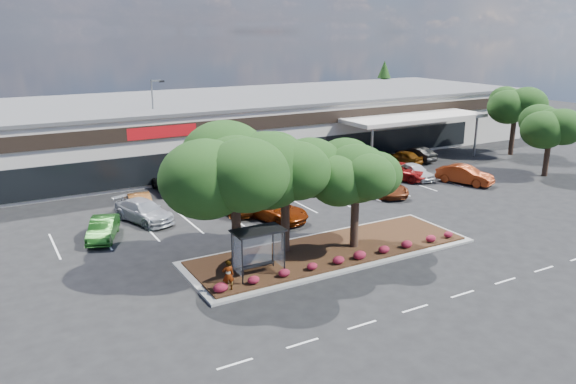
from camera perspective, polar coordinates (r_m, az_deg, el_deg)
ground at (r=32.70m, az=11.24°, el=-7.74°), size 160.00×160.00×0.00m
retail_store at (r=60.58m, az=-9.89°, el=6.41°), size 80.40×25.20×6.25m
landscape_island at (r=34.43m, az=4.36°, el=-5.99°), size 18.00×6.00×0.26m
lane_markings at (r=40.49m, az=1.49°, el=-2.71°), size 33.12×20.06×0.01m
shrub_row at (r=32.70m, az=6.43°, el=-6.54°), size 17.00×0.80×0.50m
bus_shelter at (r=30.21m, az=-3.17°, el=-4.74°), size 2.75×1.55×2.59m
island_tree_west at (r=30.73m, az=-5.35°, el=-0.68°), size 7.20×7.20×7.89m
island_tree_mid at (r=32.92m, az=-0.29°, el=0.00°), size 6.60×6.60×7.32m
island_tree_east at (r=33.92m, az=6.87°, el=-0.35°), size 5.80×5.80×6.50m
tree_east_near at (r=57.07m, az=24.97°, el=4.67°), size 5.60×5.60×6.51m
tree_east_far at (r=65.68m, az=21.99°, el=6.80°), size 6.40×6.40×7.62m
conifer_north_east at (r=85.99m, az=9.67°, el=10.10°), size 3.96×3.96×9.00m
person_waiting at (r=28.95m, az=-6.11°, el=-8.39°), size 0.67×0.51×1.64m
light_pole at (r=53.29m, az=-13.29°, el=5.75°), size 1.41×0.77×8.88m
car_0 at (r=38.28m, az=-18.28°, el=-3.56°), size 2.99×4.58×1.42m
car_1 at (r=41.00m, az=-14.46°, el=-1.88°), size 3.74×5.66×1.52m
car_2 at (r=42.20m, az=-5.53°, el=-0.89°), size 3.26×5.93×1.57m
car_3 at (r=40.07m, az=-1.36°, el=-1.81°), size 3.81×5.82×1.49m
car_5 at (r=47.05m, az=9.96°, el=0.62°), size 3.80×5.60×1.42m
car_6 at (r=52.16m, az=11.39°, el=2.09°), size 4.48×5.88×1.48m
car_7 at (r=52.43m, az=12.77°, el=2.06°), size 1.99×4.37×1.45m
car_8 at (r=51.97m, az=17.51°, el=1.68°), size 3.37×5.17×1.61m
car_10 at (r=43.34m, az=-14.96°, el=-0.97°), size 2.10×4.70×1.50m
car_11 at (r=48.27m, az=-11.80°, el=0.90°), size 2.42×5.09×1.40m
car_12 at (r=46.65m, az=-2.55°, el=0.88°), size 4.35×6.24×1.68m
car_13 at (r=51.84m, az=-2.30°, el=2.35°), size 3.11×5.64×1.55m
car_14 at (r=51.80m, az=4.46°, el=2.28°), size 3.29×5.75×1.51m
car_15 at (r=55.14m, az=6.18°, el=3.10°), size 2.45×4.78×1.56m
car_16 at (r=58.20m, az=11.51°, el=3.49°), size 2.81×4.54×1.44m
car_17 at (r=59.83m, az=12.83°, el=3.77°), size 2.13×4.66×1.48m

